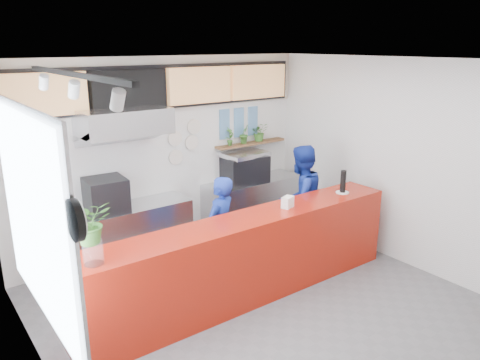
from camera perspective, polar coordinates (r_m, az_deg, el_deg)
floor at (r=6.02m, az=3.33°, el=-15.56°), size 5.00×5.00×0.00m
ceiling at (r=5.11m, az=3.90°, el=14.31°), size 5.00×5.00×0.00m
wall_back at (r=7.39m, az=-8.99°, el=3.03°), size 5.00×0.00×5.00m
wall_left at (r=4.32m, az=-22.98°, el=-7.95°), size 0.00×5.00×5.00m
wall_right at (r=7.19m, az=19.03°, el=1.96°), size 0.00×5.00×5.00m
service_counter at (r=6.03m, az=0.95°, el=-9.52°), size 4.50×0.60×1.10m
cream_band at (r=7.21m, az=-9.35°, el=11.55°), size 5.00×0.02×0.80m
prep_bench at (r=7.13m, az=-13.19°, el=-6.59°), size 1.80×0.60×0.90m
panini_oven at (r=6.79m, az=-16.02°, el=-1.78°), size 0.57×0.57×0.48m
extraction_hood at (r=6.62m, az=-13.97°, el=6.94°), size 1.20×0.70×0.35m
hood_lip at (r=6.66m, az=-13.85°, el=5.25°), size 1.20×0.69×0.31m
right_bench at (r=8.23m, az=1.60°, el=-3.00°), size 1.80×0.60×0.90m
espresso_machine at (r=7.92m, az=0.59°, el=1.37°), size 0.78×0.60×0.46m
espresso_tray at (r=7.86m, az=0.59°, el=3.17°), size 0.77×0.55×0.07m
herb_shelf at (r=8.16m, az=1.34°, el=4.49°), size 1.40×0.18×0.04m
menu_board_far_left at (r=6.49m, az=-22.85°, el=9.54°), size 1.10×0.10×0.55m
menu_board_mid_left at (r=6.86m, az=-13.33°, el=10.68°), size 1.10×0.10×0.55m
menu_board_mid_right at (r=7.40m, az=-4.94°, el=11.43°), size 1.10×0.10×0.55m
menu_board_far_right at (r=8.07m, az=2.22°, el=11.89°), size 1.10×0.10×0.55m
soffit at (r=7.19m, az=-9.22°, el=11.14°), size 4.80×0.04×0.65m
window_pane at (r=4.52m, az=-23.84°, el=-4.21°), size 0.04×2.20×1.90m
window_frame at (r=4.53m, az=-23.60°, el=-4.16°), size 0.03×2.30×2.00m
wall_clock_rim at (r=3.31m, az=-19.48°, el=-4.62°), size 0.05×0.30×0.30m
wall_clock_face at (r=3.32m, az=-18.99°, el=-4.52°), size 0.02×0.26×0.26m
track_rail at (r=4.08m, az=-19.74°, el=12.04°), size 0.05×2.40×0.04m
dec_plate_a at (r=7.38m, az=-7.94°, el=5.05°), size 0.24×0.03×0.24m
dec_plate_b at (r=7.55m, az=-5.91°, el=4.59°), size 0.24×0.03×0.24m
dec_plate_c at (r=7.45m, az=-7.85°, el=2.79°), size 0.24×0.03×0.24m
dec_plate_d at (r=7.53m, az=-5.64°, el=6.50°), size 0.24×0.03×0.24m
photo_frame_a at (r=7.84m, az=-1.91°, el=7.71°), size 0.20×0.02×0.25m
photo_frame_b at (r=8.01m, az=-0.13°, el=7.91°), size 0.20×0.02×0.25m
photo_frame_c at (r=8.19m, az=1.57°, el=8.09°), size 0.20×0.02×0.25m
photo_frame_d at (r=7.88m, az=-1.89°, el=5.91°), size 0.20×0.02×0.25m
photo_frame_e at (r=8.05m, az=-0.13°, el=6.15°), size 0.20×0.02×0.25m
photo_frame_f at (r=8.23m, az=1.56°, el=6.37°), size 0.20×0.02×0.25m
staff_center at (r=6.39m, az=-2.42°, el=-6.06°), size 0.64×0.54×1.49m
staff_right at (r=7.29m, az=7.34°, el=-2.38°), size 0.87×0.70×1.71m
herb_a at (r=7.86m, az=-1.25°, el=5.33°), size 0.19×0.17×0.31m
herb_b at (r=8.03m, az=0.53°, el=5.65°), size 0.22×0.19×0.33m
herb_c at (r=8.24m, az=2.40°, el=5.87°), size 0.36×0.34×0.32m
glass_vase at (r=4.82m, az=-17.47°, el=-8.44°), size 0.22×0.22×0.24m
basil_vase at (r=4.70m, az=-17.80°, el=-4.96°), size 0.38×0.33×0.43m
napkin_holder at (r=6.17m, az=5.83°, el=-2.69°), size 0.19×0.15×0.15m
white_plate at (r=6.91m, az=12.37°, el=-1.49°), size 0.23×0.23×0.01m
pepper_mill at (r=6.86m, az=12.46°, el=-0.16°), size 0.09×0.09×0.32m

